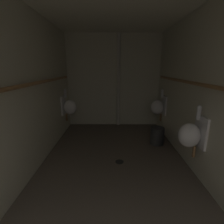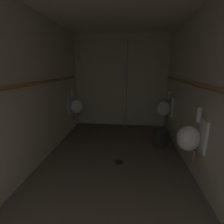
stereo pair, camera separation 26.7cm
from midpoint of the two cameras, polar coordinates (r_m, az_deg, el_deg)
The scene contains 12 objects.
floor at distance 2.63m, azimuth -2.22°, elevation -21.37°, with size 2.50×4.57×0.08m, color brown.
wall_left at distance 2.52m, azimuth -31.67°, elevation 4.88°, with size 0.06×4.57×2.35m, color beige.
wall_right at distance 2.42m, azimuth 27.85°, elevation 5.07°, with size 0.06×4.57×2.35m, color beige.
wall_back at distance 4.38m, azimuth -1.25°, elevation 10.55°, with size 2.50×0.06×2.35m, color beige.
urinal_left_mid at distance 4.03m, azimuth -16.40°, elevation 1.80°, with size 0.32×0.30×0.76m.
urinal_right_mid at distance 2.47m, azimuth 22.79°, elevation -7.17°, with size 0.32×0.30×0.76m.
urinal_right_far at distance 3.97m, azimuth 13.85°, elevation 1.77°, with size 0.32×0.30×0.76m.
supply_pipe_left at distance 2.46m, azimuth -30.26°, elevation 8.04°, with size 0.06×3.76×0.06m.
supply_pipe_right at distance 2.34m, azimuth 26.55°, elevation 8.25°, with size 0.06×3.78×0.06m.
standpipe_back_wall at distance 4.27m, azimuth 0.48°, elevation 10.43°, with size 0.08×0.08×2.30m, color beige.
floor_drain at distance 2.88m, azimuth -0.14°, elevation -16.79°, with size 0.14×0.14×0.01m, color black.
waste_bin at distance 3.50m, azimuth 13.22°, elevation -7.97°, with size 0.27×0.27×0.35m, color #2D2D2D.
Camera 1 is at (-0.04, 0.11, 1.53)m, focal length 26.45 mm.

